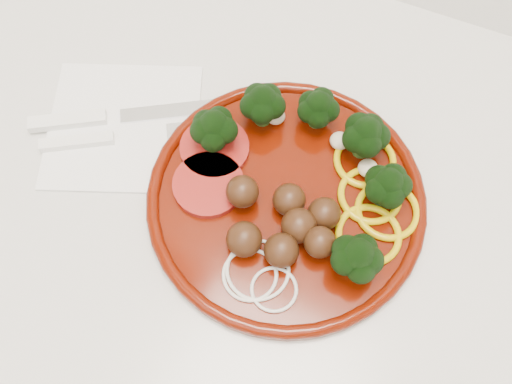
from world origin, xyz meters
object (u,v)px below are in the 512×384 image
at_px(knife, 101,118).
at_px(napkin, 124,126).
at_px(plate, 295,189).
at_px(fork, 98,140).

bearing_deg(knife, napkin, -22.66).
relative_size(plate, fork, 1.68).
height_order(plate, fork, plate).
relative_size(knife, fork, 1.13).
bearing_deg(plate, napkin, 178.91).
xyz_separation_m(napkin, knife, (-0.03, -0.00, 0.01)).
bearing_deg(fork, knife, 83.00).
height_order(napkin, fork, fork).
relative_size(plate, napkin, 1.75).
bearing_deg(fork, plate, -24.49).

